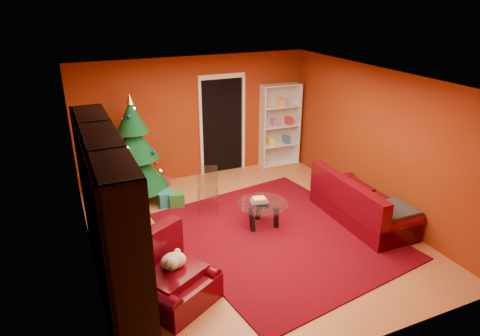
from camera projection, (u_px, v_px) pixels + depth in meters
name	position (u px, v px, depth m)	size (l,w,h in m)	color
floor	(249.00, 235.00, 7.25)	(5.00, 5.50, 0.05)	#A86233
ceiling	(251.00, 78.00, 6.23)	(5.00, 5.50, 0.05)	silver
wall_back	(195.00, 118.00, 9.09)	(5.00, 0.05, 2.60)	maroon
wall_left	(82.00, 190.00, 5.80)	(0.05, 5.50, 2.60)	maroon
wall_right	(377.00, 141.00, 7.68)	(0.05, 5.50, 2.60)	maroon
doorway	(222.00, 127.00, 9.37)	(1.06, 0.60, 2.16)	black
rug	(278.00, 235.00, 7.18)	(3.15, 3.67, 0.02)	#59030E
media_unit	(110.00, 222.00, 5.32)	(0.46, 2.98, 2.28)	black
christmas_tree	(135.00, 150.00, 8.07)	(1.18, 1.18, 2.11)	#083817
gift_box_teal	(166.00, 199.00, 8.14)	(0.29, 0.29, 0.29)	#197575
gift_box_green	(177.00, 199.00, 8.13)	(0.28, 0.28, 0.28)	#276E26
gift_box_red	(163.00, 182.00, 8.94)	(0.20, 0.20, 0.20)	maroon
white_bookshelf	(280.00, 126.00, 9.77)	(0.90, 0.33, 1.95)	white
armchair	(174.00, 276.00, 5.52)	(0.99, 0.99, 0.77)	#42030B
dog	(173.00, 261.00, 5.52)	(0.40, 0.30, 0.25)	beige
sofa	(363.00, 199.00, 7.50)	(1.99, 0.90, 0.86)	#42030B
coffee_table	(262.00, 214.00, 7.37)	(0.89, 0.89, 0.56)	gray
acrylic_chair	(208.00, 193.00, 7.80)	(0.39, 0.43, 0.77)	#66605B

